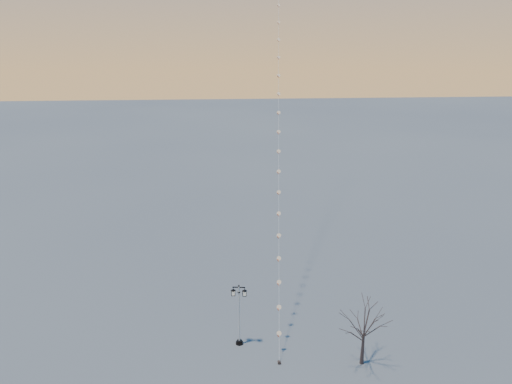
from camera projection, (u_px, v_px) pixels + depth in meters
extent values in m
plane|color=#5C5E5D|center=(254.00, 375.00, 29.33)|extent=(300.00, 300.00, 0.00)
cylinder|color=black|center=(239.00, 343.00, 32.39)|extent=(0.49, 0.49, 0.14)
cylinder|color=black|center=(239.00, 341.00, 32.35)|extent=(0.35, 0.35, 0.12)
cylinder|color=beige|center=(239.00, 313.00, 31.71)|extent=(0.11, 0.11, 4.15)
cylinder|color=black|center=(239.00, 292.00, 31.23)|extent=(0.18, 0.18, 0.05)
cube|color=black|center=(239.00, 287.00, 31.13)|extent=(0.84, 0.19, 0.05)
sphere|color=black|center=(239.00, 286.00, 31.09)|extent=(0.12, 0.12, 0.12)
pyramid|color=black|center=(233.00, 289.00, 31.19)|extent=(0.39, 0.39, 0.12)
cube|color=beige|center=(233.00, 293.00, 31.28)|extent=(0.23, 0.23, 0.30)
cube|color=black|center=(233.00, 295.00, 31.33)|extent=(0.26, 0.26, 0.04)
pyramid|color=black|center=(244.00, 289.00, 31.14)|extent=(0.39, 0.39, 0.12)
cube|color=beige|center=(245.00, 293.00, 31.22)|extent=(0.23, 0.23, 0.30)
cube|color=black|center=(245.00, 295.00, 31.27)|extent=(0.26, 0.26, 0.04)
cone|color=#382A26|center=(363.00, 349.00, 30.11)|extent=(0.26, 0.26, 2.17)
cylinder|color=#30231C|center=(279.00, 362.00, 30.37)|extent=(0.20, 0.20, 0.20)
cylinder|color=black|center=(279.00, 362.00, 30.37)|extent=(0.03, 0.03, 0.26)
cone|color=#F24311|center=(279.00, 20.00, 42.50)|extent=(0.08, 0.08, 0.29)
cylinder|color=white|center=(279.00, 355.00, 30.22)|extent=(0.02, 0.02, 0.82)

